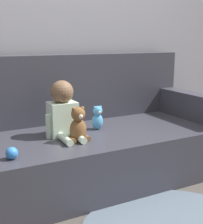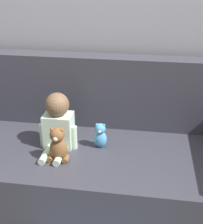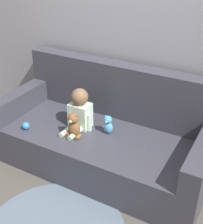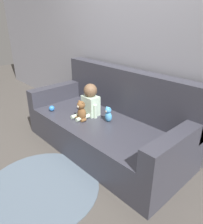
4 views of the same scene
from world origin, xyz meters
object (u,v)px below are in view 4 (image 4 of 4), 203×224
Objects in this scene: plush_toy_side at (108,114)px; toy_ball at (52,108)px; person_baby at (90,101)px; teddy_bear_brown at (81,111)px; couch at (108,124)px.

plush_toy_side is 0.81m from toy_ball.
plush_toy_side is (0.30, 0.03, -0.09)m from person_baby.
plush_toy_side is at bearing 39.13° from teddy_bear_brown.
teddy_bear_brown is (-0.19, -0.27, 0.20)m from couch.
toy_ball is at bearing -165.24° from teddy_bear_brown.
toy_ball is (-0.44, -0.30, -0.15)m from person_baby.
teddy_bear_brown is 3.32× the size of toy_ball.
teddy_bear_brown reaches higher than toy_ball.
teddy_bear_brown is at bearing -140.87° from plush_toy_side.
plush_toy_side is (0.25, 0.21, -0.02)m from teddy_bear_brown.
person_baby is 2.15× the size of plush_toy_side.
teddy_bear_brown is 0.51m from toy_ball.
couch is at bearing 135.10° from plush_toy_side.
teddy_bear_brown is (0.05, -0.17, -0.07)m from person_baby.
couch is 0.79m from toy_ball.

